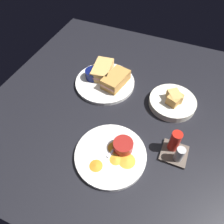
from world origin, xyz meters
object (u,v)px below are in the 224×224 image
at_px(spoon_by_dark_ramekin, 103,81).
at_px(plate_chips_companion, 111,155).
at_px(plate_sandwich_main, 105,83).
at_px(condiment_caddy, 176,148).
at_px(bread_basket_rear, 173,102).
at_px(sandwich_half_far, 102,70).
at_px(ramekin_light_gravy, 123,145).
at_px(spoon_by_gravy_ramekin, 120,143).
at_px(sandwich_half_near, 116,80).
at_px(ramekin_dark_sauce, 93,74).

bearing_deg(spoon_by_dark_ramekin, plate_chips_companion, 28.25).
xyz_separation_m(plate_sandwich_main, condiment_caddy, (0.23, 0.37, 0.03)).
bearing_deg(bread_basket_rear, plate_chips_companion, -24.39).
distance_m(sandwich_half_far, ramekin_light_gravy, 0.40).
bearing_deg(plate_sandwich_main, spoon_by_gravy_ramekin, 33.24).
bearing_deg(ramekin_light_gravy, plate_chips_companion, -39.81).
bearing_deg(sandwich_half_near, ramekin_light_gravy, 26.61).
xyz_separation_m(ramekin_light_gravy, bread_basket_rear, (-0.28, 0.11, -0.01)).
bearing_deg(spoon_by_gravy_ramekin, sandwich_half_far, -146.37).
height_order(sandwich_half_far, ramekin_light_gravy, sandwich_half_far).
distance_m(ramekin_light_gravy, spoon_by_gravy_ramekin, 0.03).
distance_m(sandwich_half_near, spoon_by_gravy_ramekin, 0.31).
bearing_deg(plate_sandwich_main, spoon_by_dark_ramekin, -38.90).
distance_m(spoon_by_dark_ramekin, spoon_by_gravy_ramekin, 0.33).
bearing_deg(sandwich_half_far, ramekin_light_gravy, 34.65).
xyz_separation_m(ramekin_dark_sauce, bread_basket_rear, (0.01, 0.37, -0.02)).
height_order(spoon_by_gravy_ramekin, bread_basket_rear, bread_basket_rear).
relative_size(plate_chips_companion, ramekin_light_gravy, 3.56).
distance_m(plate_sandwich_main, condiment_caddy, 0.43).
height_order(sandwich_half_near, ramekin_light_gravy, sandwich_half_near).
height_order(plate_chips_companion, condiment_caddy, condiment_caddy).
bearing_deg(ramekin_dark_sauce, sandwich_half_near, 91.32).
height_order(sandwich_half_far, spoon_by_gravy_ramekin, sandwich_half_far).
height_order(plate_sandwich_main, sandwich_half_far, sandwich_half_far).
xyz_separation_m(plate_chips_companion, bread_basket_rear, (-0.32, 0.14, 0.01)).
distance_m(plate_sandwich_main, ramekin_light_gravy, 0.35).
bearing_deg(ramekin_light_gravy, sandwich_half_far, -145.35).
bearing_deg(condiment_caddy, spoon_by_gravy_ramekin, -75.46).
xyz_separation_m(ramekin_dark_sauce, condiment_caddy, (0.23, 0.43, -0.00)).
distance_m(sandwich_half_far, bread_basket_rear, 0.34).
bearing_deg(ramekin_dark_sauce, bread_basket_rear, 88.35).
xyz_separation_m(plate_sandwich_main, ramekin_light_gravy, (0.29, 0.20, 0.03)).
xyz_separation_m(plate_chips_companion, spoon_by_gravy_ramekin, (-0.05, 0.01, 0.01)).
height_order(sandwich_half_near, spoon_by_gravy_ramekin, sandwich_half_near).
relative_size(plate_sandwich_main, bread_basket_rear, 1.39).
xyz_separation_m(sandwich_half_far, ramekin_dark_sauce, (0.04, -0.03, -0.00)).
bearing_deg(plate_sandwich_main, ramekin_dark_sauce, -92.80).
bearing_deg(ramekin_light_gravy, sandwich_half_near, -153.39).
xyz_separation_m(ramekin_light_gravy, spoon_by_gravy_ramekin, (-0.01, -0.02, -0.01)).
height_order(spoon_by_dark_ramekin, condiment_caddy, condiment_caddy).
xyz_separation_m(ramekin_light_gravy, condiment_caddy, (-0.06, 0.17, -0.00)).
distance_m(ramekin_dark_sauce, spoon_by_dark_ramekin, 0.06).
bearing_deg(sandwich_half_far, plate_chips_companion, 28.16).
xyz_separation_m(ramekin_dark_sauce, spoon_by_dark_ramekin, (0.01, 0.05, -0.02)).
bearing_deg(bread_basket_rear, sandwich_half_far, -98.14).
bearing_deg(sandwich_half_far, bread_basket_rear, 81.86).
relative_size(sandwich_half_far, bread_basket_rear, 0.74).
distance_m(plate_sandwich_main, plate_chips_companion, 0.36).
height_order(plate_sandwich_main, ramekin_light_gravy, ramekin_light_gravy).
bearing_deg(plate_sandwich_main, bread_basket_rear, 88.57).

